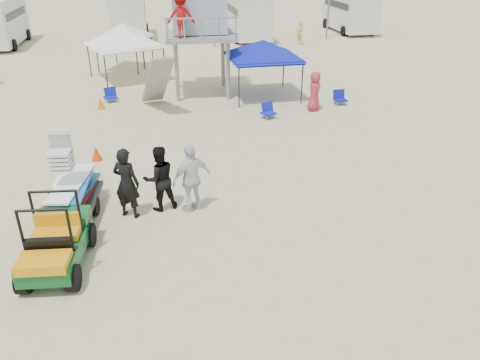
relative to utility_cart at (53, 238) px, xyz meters
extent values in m
plane|color=beige|center=(3.85, -1.94, -0.80)|extent=(140.00, 140.00, 0.00)
cube|color=#0C4D1D|center=(0.02, 0.03, -0.30)|extent=(1.34, 2.36, 0.40)
cube|color=orange|center=(0.02, 0.03, -0.06)|extent=(1.09, 0.73, 0.22)
cylinder|color=black|center=(-0.48, -0.78, -0.51)|extent=(0.31, 0.60, 0.58)
cube|color=black|center=(0.02, 2.33, -0.32)|extent=(1.52, 2.07, 0.12)
cylinder|color=black|center=(-0.54, 2.33, -0.54)|extent=(0.25, 0.53, 0.51)
imported|color=black|center=(1.52, 2.03, 0.18)|extent=(0.85, 0.74, 1.96)
imported|color=black|center=(2.37, 2.28, 0.12)|extent=(1.05, 0.91, 1.84)
imported|color=silver|center=(3.22, 2.03, 0.17)|extent=(1.23, 0.91, 1.94)
cylinder|color=gray|center=(3.52, 12.18, 0.53)|extent=(0.19, 0.19, 2.67)
cube|color=gray|center=(4.69, 13.35, 1.95)|extent=(3.35, 3.35, 0.17)
cube|color=#93A8BE|center=(4.69, 13.67, 3.20)|extent=(2.55, 2.25, 2.24)
imported|color=#B20F0F|center=(3.84, 12.28, 2.97)|extent=(1.21, 0.69, 1.87)
cylinder|color=black|center=(6.04, 10.84, 0.16)|extent=(0.06, 0.06, 1.91)
pyramid|color=#0F18A3|center=(7.50, 12.30, 1.86)|extent=(3.16, 3.16, 0.80)
cube|color=#0F18A3|center=(7.50, 12.30, 1.06)|extent=(3.16, 3.16, 0.18)
cylinder|color=black|center=(-0.56, 15.23, 0.13)|extent=(0.06, 0.06, 1.85)
pyramid|color=white|center=(1.00, 16.79, 1.80)|extent=(4.22, 4.22, 0.80)
cube|color=white|center=(1.00, 16.79, 1.00)|extent=(4.22, 4.22, 0.18)
cylinder|color=black|center=(-0.30, 17.98, 0.13)|extent=(0.06, 0.06, 1.85)
pyramid|color=white|center=(0.89, 19.16, 1.81)|extent=(3.28, 3.28, 0.80)
cube|color=white|center=(0.89, 19.16, 1.01)|extent=(3.28, 3.28, 0.18)
imported|color=gold|center=(1.90, 19.39, -0.01)|extent=(2.43, 2.42, 1.58)
cone|color=#ED3507|center=(0.31, 5.97, -0.55)|extent=(0.34, 0.34, 0.50)
cone|color=orange|center=(-0.01, 11.68, -0.55)|extent=(0.34, 0.34, 0.50)
cube|color=#0F1AA5|center=(0.35, 12.65, -0.58)|extent=(0.69, 0.66, 0.06)
cube|color=#0F1AA5|center=(0.35, 12.89, -0.38)|extent=(0.57, 0.36, 0.44)
cylinder|color=#B2B2B7|center=(0.13, 12.45, -0.70)|extent=(0.03, 0.03, 0.20)
cube|color=#0F1CAB|center=(7.04, 9.11, -0.58)|extent=(0.69, 0.67, 0.06)
cube|color=#0F1CAB|center=(7.04, 9.35, -0.38)|extent=(0.56, 0.37, 0.44)
cylinder|color=#B2B2B7|center=(6.82, 8.91, -0.70)|extent=(0.03, 0.03, 0.20)
cube|color=#0D1295|center=(10.70, 10.36, -0.58)|extent=(0.56, 0.52, 0.06)
cube|color=#0D1295|center=(10.70, 10.60, -0.38)|extent=(0.55, 0.19, 0.44)
cylinder|color=#B2B2B7|center=(10.48, 10.16, -0.70)|extent=(0.03, 0.03, 0.20)
cube|color=silver|center=(0.85, 29.56, 0.95)|extent=(2.50, 6.50, 3.00)
cube|color=black|center=(0.85, 29.56, 1.40)|extent=(2.54, 5.20, 0.50)
cylinder|color=black|center=(-0.40, 27.48, -0.40)|extent=(0.25, 0.80, 0.80)
cube|color=silver|center=(9.85, 28.06, 0.95)|extent=(2.50, 7.00, 3.00)
cube|color=black|center=(9.85, 28.06, 1.40)|extent=(2.54, 5.60, 0.50)
cylinder|color=black|center=(8.60, 25.82, -0.40)|extent=(0.25, 0.80, 0.80)
cube|color=silver|center=(18.85, 29.56, 0.95)|extent=(2.50, 6.60, 3.00)
cube|color=black|center=(18.85, 29.56, 1.40)|extent=(2.54, 5.28, 0.50)
cylinder|color=black|center=(17.60, 27.44, -0.40)|extent=(0.25, 0.80, 0.80)
imported|color=#AD3135|center=(9.24, 9.79, 0.06)|extent=(0.82, 0.98, 1.71)
imported|color=#9FC54A|center=(13.12, 24.71, 0.01)|extent=(0.63, 0.71, 1.63)
camera|label=1|loc=(2.48, -9.16, 5.72)|focal=35.00mm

